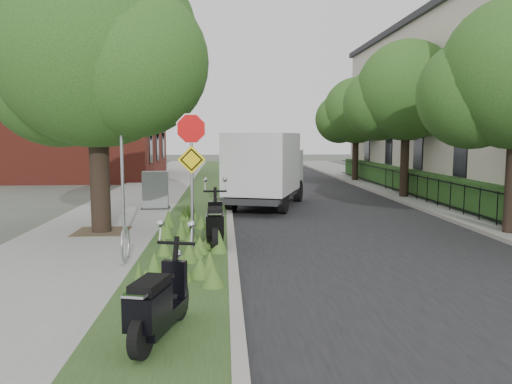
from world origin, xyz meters
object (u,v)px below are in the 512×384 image
(sign_assembly, at_px, (192,153))
(scooter_near, at_px, (215,227))
(scooter_far, at_px, (155,311))
(box_truck, at_px, (266,166))
(utility_cabinet, at_px, (155,191))

(sign_assembly, relative_size, scooter_near, 1.63)
(scooter_near, xyz_separation_m, scooter_far, (-0.65, -5.48, -0.04))
(box_truck, bearing_deg, scooter_near, -104.10)
(sign_assembly, distance_m, scooter_far, 5.57)
(sign_assembly, xyz_separation_m, utility_cabinet, (-1.72, 6.47, -1.57))
(scooter_near, relative_size, utility_cabinet, 1.49)
(scooter_far, relative_size, utility_cabinet, 1.35)
(sign_assembly, xyz_separation_m, scooter_far, (-0.13, -5.28, -1.79))
(sign_assembly, bearing_deg, scooter_far, -91.45)
(sign_assembly, relative_size, utility_cabinet, 2.43)
(scooter_near, bearing_deg, scooter_far, -96.74)
(scooter_near, bearing_deg, utility_cabinet, 109.59)
(scooter_near, distance_m, utility_cabinet, 6.66)
(box_truck, bearing_deg, utility_cabinet, -167.86)
(sign_assembly, bearing_deg, scooter_near, 21.20)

